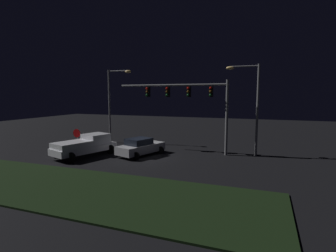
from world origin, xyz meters
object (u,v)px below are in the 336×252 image
at_px(street_lamp_left, 114,97).
at_px(stop_sign, 77,136).
at_px(street_lamp_right, 250,98).
at_px(car_sedan, 140,147).
at_px(traffic_signal_gantry, 189,97).
at_px(pickup_truck, 86,144).

relative_size(street_lamp_left, stop_sign, 3.53).
bearing_deg(street_lamp_right, stop_sign, -161.89).
relative_size(car_sedan, traffic_signal_gantry, 0.46).
height_order(pickup_truck, street_lamp_left, street_lamp_left).
distance_m(pickup_truck, street_lamp_left, 7.49).
xyz_separation_m(street_lamp_right, stop_sign, (-14.30, -4.68, -3.37)).
xyz_separation_m(pickup_truck, traffic_signal_gantry, (7.81, 4.49, 4.03)).
height_order(street_lamp_right, stop_sign, street_lamp_right).
bearing_deg(pickup_truck, stop_sign, 90.49).
distance_m(traffic_signal_gantry, stop_sign, 10.54).
bearing_deg(street_lamp_left, car_sedan, -39.75).
distance_m(traffic_signal_gantry, street_lamp_right, 5.26).
bearing_deg(traffic_signal_gantry, street_lamp_left, 168.75).
bearing_deg(stop_sign, street_lamp_right, 18.11).
xyz_separation_m(car_sedan, street_lamp_right, (8.80, 3.20, 4.20)).
bearing_deg(car_sedan, traffic_signal_gantry, -34.32).
xyz_separation_m(street_lamp_left, stop_sign, (-0.21, -5.86, -3.43)).
xyz_separation_m(car_sedan, traffic_signal_gantry, (3.57, 2.63, 4.29)).
xyz_separation_m(car_sedan, stop_sign, (-5.49, -1.47, 0.82)).
relative_size(car_sedan, street_lamp_left, 0.60).
relative_size(street_lamp_right, stop_sign, 3.48).
relative_size(car_sedan, stop_sign, 2.13).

